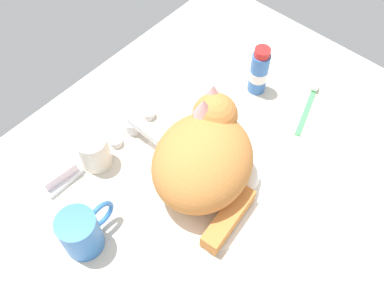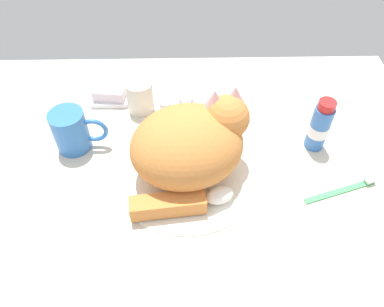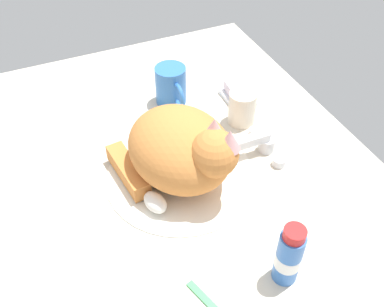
{
  "view_description": "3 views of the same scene",
  "coord_description": "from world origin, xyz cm",
  "views": [
    {
      "loc": [
        -35.34,
        -28.42,
        79.43
      ],
      "look_at": [
        0.92,
        3.55,
        6.32
      ],
      "focal_mm": 40.92,
      "sensor_mm": 36.0,
      "label": 1
    },
    {
      "loc": [
        0.12,
        -49.96,
        62.35
      ],
      "look_at": [
        1.1,
        -1.11,
        7.08
      ],
      "focal_mm": 35.41,
      "sensor_mm": 36.0,
      "label": 2
    },
    {
      "loc": [
        59.02,
        -23.41,
        67.16
      ],
      "look_at": [
        1.35,
        2.01,
        7.09
      ],
      "focal_mm": 41.66,
      "sensor_mm": 36.0,
      "label": 3
    }
  ],
  "objects": [
    {
      "name": "faucet",
      "position": [
        0.0,
        18.89,
        2.32
      ],
      "size": [
        13.11,
        10.99,
        5.22
      ],
      "color": "silver",
      "rests_on": "ground_plane"
    },
    {
      "name": "soap_dish",
      "position": [
        -18.9,
        23.44,
        0.6
      ],
      "size": [
        9.0,
        6.4,
        1.2
      ],
      "primitive_type": "cube",
      "color": "white",
      "rests_on": "ground_plane"
    },
    {
      "name": "cat",
      "position": [
        0.96,
        0.19,
        8.4
      ],
      "size": [
        26.63,
        24.63,
        17.36
      ],
      "color": "#D17F3D",
      "rests_on": "sink_basin"
    },
    {
      "name": "ground_plane",
      "position": [
        0.0,
        0.0,
        -1.5
      ],
      "size": [
        110.0,
        82.5,
        3.0
      ],
      "primitive_type": "cube",
      "color": "beige"
    },
    {
      "name": "coffee_mug",
      "position": [
        -24.63,
        7.97,
        4.79
      ],
      "size": [
        11.85,
        7.47,
        9.58
      ],
      "color": "#3372C6",
      "rests_on": "ground_plane"
    },
    {
      "name": "soap_bar",
      "position": [
        -18.9,
        23.44,
        2.55
      ],
      "size": [
        7.97,
        5.54,
        2.7
      ],
      "primitive_type": "cube",
      "rotation": [
        0.0,
        0.0,
        -0.1
      ],
      "color": "silver",
      "rests_on": "soap_dish"
    },
    {
      "name": "sink_basin",
      "position": [
        0.0,
        0.0,
        0.31
      ],
      "size": [
        30.85,
        30.85,
        0.62
      ],
      "primitive_type": "cylinder",
      "color": "white",
      "rests_on": "ground_plane"
    },
    {
      "name": "toothpaste_bottle",
      "position": [
        28.35,
        7.15,
        5.89
      ],
      "size": [
        4.32,
        4.32,
        12.68
      ],
      "color": "#3870C6",
      "rests_on": "ground_plane"
    },
    {
      "name": "rinse_cup",
      "position": [
        -11.0,
        20.1,
        3.99
      ],
      "size": [
        6.34,
        6.34,
        7.97
      ],
      "color": "silver",
      "rests_on": "ground_plane"
    }
  ]
}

